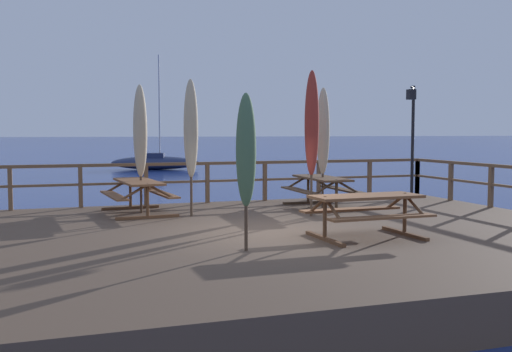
% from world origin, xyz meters
% --- Properties ---
extents(ground_plane, '(600.00, 600.00, 0.00)m').
position_xyz_m(ground_plane, '(0.00, 0.00, 0.00)').
color(ground_plane, navy).
extents(wooden_deck, '(13.27, 9.90, 0.67)m').
position_xyz_m(wooden_deck, '(0.00, 0.00, 0.34)').
color(wooden_deck, brown).
rests_on(wooden_deck, ground).
extents(railing_waterside_far, '(13.07, 0.10, 1.09)m').
position_xyz_m(railing_waterside_far, '(0.00, 4.80, 1.41)').
color(railing_waterside_far, brown).
rests_on(railing_waterside_far, wooden_deck).
extents(picnic_table_mid_left, '(1.59, 2.26, 0.78)m').
position_xyz_m(picnic_table_mid_left, '(-2.02, 3.28, 1.24)').
color(picnic_table_mid_left, brown).
rests_on(picnic_table_mid_left, wooden_deck).
extents(picnic_table_back_right, '(2.02, 1.45, 0.78)m').
position_xyz_m(picnic_table_back_right, '(1.41, -1.22, 1.23)').
color(picnic_table_back_right, brown).
rests_on(picnic_table_back_right, wooden_deck).
extents(picnic_table_front_right, '(1.44, 2.12, 0.78)m').
position_xyz_m(picnic_table_front_right, '(2.45, 2.90, 1.24)').
color(picnic_table_front_right, brown).
rests_on(picnic_table_front_right, wooden_deck).
extents(patio_umbrella_tall_front, '(0.32, 0.32, 2.98)m').
position_xyz_m(patio_umbrella_tall_front, '(-1.95, 3.34, 2.57)').
color(patio_umbrella_tall_front, '#4C3828').
rests_on(patio_umbrella_tall_front, wooden_deck).
extents(patio_umbrella_tall_back_left, '(0.32, 0.32, 3.24)m').
position_xyz_m(patio_umbrella_tall_back_left, '(1.58, 1.58, 2.73)').
color(patio_umbrella_tall_back_left, '#4C3828').
rests_on(patio_umbrella_tall_back_left, wooden_deck).
extents(patio_umbrella_tall_mid_left, '(0.32, 0.32, 2.97)m').
position_xyz_m(patio_umbrella_tall_mid_left, '(2.46, 2.85, 2.56)').
color(patio_umbrella_tall_mid_left, '#4C3828').
rests_on(patio_umbrella_tall_mid_left, wooden_deck).
extents(patio_umbrella_short_front, '(0.32, 0.32, 3.06)m').
position_xyz_m(patio_umbrella_short_front, '(-0.95, 2.47, 2.62)').
color(patio_umbrella_short_front, '#4C3828').
rests_on(patio_umbrella_short_front, wooden_deck).
extents(patio_umbrella_tall_mid_right, '(0.32, 0.32, 2.50)m').
position_xyz_m(patio_umbrella_tall_mid_right, '(-0.97, -1.66, 2.26)').
color(patio_umbrella_tall_mid_right, '#4C3828').
rests_on(patio_umbrella_tall_mid_right, wooden_deck).
extents(lamp_post_hooked, '(0.50, 0.57, 3.20)m').
position_xyz_m(lamp_post_hooked, '(5.81, 4.10, 2.79)').
color(lamp_post_hooked, black).
rests_on(lamp_post_hooked, wooden_deck).
extents(sailboat_distant, '(6.23, 3.34, 7.72)m').
position_xyz_m(sailboat_distant, '(2.60, 29.96, 0.51)').
color(sailboat_distant, navy).
rests_on(sailboat_distant, ground).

